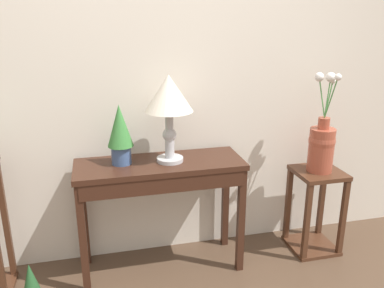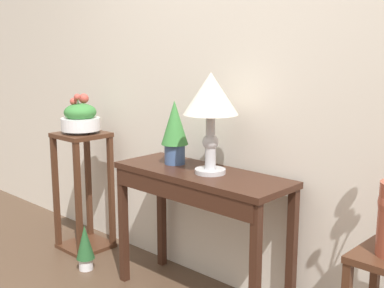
{
  "view_description": "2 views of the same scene",
  "coord_description": "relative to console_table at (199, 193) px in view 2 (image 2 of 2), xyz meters",
  "views": [
    {
      "loc": [
        -0.42,
        -1.07,
        1.67
      ],
      "look_at": [
        0.15,
        1.26,
        0.88
      ],
      "focal_mm": 37.32,
      "sensor_mm": 36.0,
      "label": 1
    },
    {
      "loc": [
        1.77,
        -0.73,
        1.47
      ],
      "look_at": [
        -0.08,
        1.23,
        0.93
      ],
      "focal_mm": 46.85,
      "sensor_mm": 36.0,
      "label": 2
    }
  ],
  "objects": [
    {
      "name": "pedestal_stand_left",
      "position": [
        -1.12,
        -0.0,
        -0.22
      ],
      "size": [
        0.33,
        0.33,
        0.86
      ],
      "color": "#472819",
      "rests_on": "ground"
    },
    {
      "name": "back_wall_with_art",
      "position": [
        0.06,
        0.31,
        0.75
      ],
      "size": [
        9.0,
        0.1,
        2.8
      ],
      "color": "beige",
      "rests_on": "ground"
    },
    {
      "name": "planter_bowl_wide_left",
      "position": [
        -1.12,
        -0.0,
        0.32
      ],
      "size": [
        0.27,
        0.27,
        0.28
      ],
      "color": "silver",
      "rests_on": "pedestal_stand_left"
    },
    {
      "name": "potted_plant_on_console",
      "position": [
        -0.24,
        0.05,
        0.33
      ],
      "size": [
        0.16,
        0.16,
        0.38
      ],
      "color": "#3D5684",
      "rests_on": "console_table"
    },
    {
      "name": "table_lamp",
      "position": [
        0.07,
        0.02,
        0.53
      ],
      "size": [
        0.3,
        0.3,
        0.55
      ],
      "color": "#B7B7BC",
      "rests_on": "console_table"
    },
    {
      "name": "potted_plant_floor",
      "position": [
        -0.81,
        -0.22,
        -0.48
      ],
      "size": [
        0.12,
        0.12,
        0.31
      ],
      "color": "silver",
      "rests_on": "ground"
    },
    {
      "name": "console_table",
      "position": [
        0.0,
        0.0,
        0.0
      ],
      "size": [
        1.07,
        0.39,
        0.77
      ],
      "color": "#381E14",
      "rests_on": "ground"
    }
  ]
}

